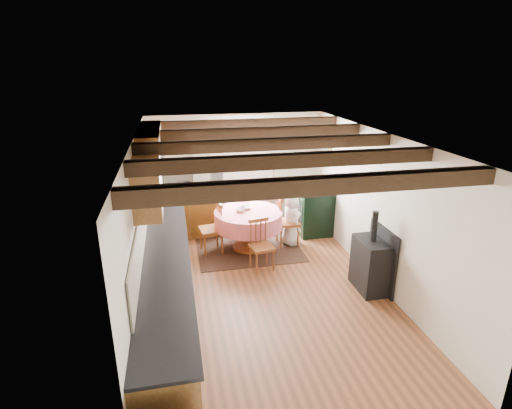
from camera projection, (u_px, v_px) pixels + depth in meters
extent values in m
cube|color=brown|center=(266.00, 290.00, 6.28)|extent=(3.60, 5.50, 0.00)
cube|color=white|center=(268.00, 138.00, 5.47)|extent=(3.60, 5.50, 0.00)
cube|color=silver|center=(237.00, 172.00, 8.41)|extent=(3.60, 0.00, 2.40)
cube|color=silver|center=(343.00, 338.00, 3.34)|extent=(3.60, 0.00, 2.40)
cube|color=silver|center=(140.00, 229.00, 5.53)|extent=(0.00, 5.50, 2.40)
cube|color=silver|center=(380.00, 210.00, 6.22)|extent=(0.00, 5.50, 2.40)
cube|color=#332316|center=(319.00, 185.00, 3.66)|extent=(3.60, 0.16, 0.16)
cube|color=#332316|center=(288.00, 161.00, 4.58)|extent=(3.60, 0.16, 0.16)
cube|color=#332316|center=(268.00, 144.00, 5.50)|extent=(3.60, 0.16, 0.16)
cube|color=#332316|center=(253.00, 132.00, 6.43)|extent=(3.60, 0.16, 0.16)
cube|color=#332316|center=(243.00, 124.00, 7.35)|extent=(3.60, 0.16, 0.16)
cube|color=beige|center=(143.00, 221.00, 5.81)|extent=(0.02, 4.50, 0.55)
cube|color=beige|center=(189.00, 175.00, 8.20)|extent=(1.40, 0.02, 0.55)
cube|color=olive|center=(167.00, 275.00, 5.84)|extent=(0.60, 5.30, 0.88)
cube|color=olive|center=(189.00, 214.00, 8.19)|extent=(1.30, 0.60, 0.88)
cube|color=black|center=(166.00, 247.00, 5.69)|extent=(0.64, 5.30, 0.04)
cube|color=black|center=(188.00, 193.00, 8.02)|extent=(1.30, 0.64, 0.04)
cube|color=olive|center=(151.00, 156.00, 6.42)|extent=(0.34, 1.80, 0.90)
cube|color=olive|center=(147.00, 186.00, 5.05)|extent=(0.34, 0.90, 0.70)
cube|color=white|center=(242.00, 153.00, 8.28)|extent=(1.34, 0.03, 1.54)
cube|color=white|center=(242.00, 153.00, 8.29)|extent=(1.20, 0.01, 1.40)
cube|color=#A9B190|center=(202.00, 180.00, 8.21)|extent=(0.35, 0.10, 2.10)
cube|color=#A9B190|center=(282.00, 175.00, 8.54)|extent=(0.35, 0.10, 2.10)
cylinder|color=black|center=(242.00, 124.00, 8.00)|extent=(2.00, 0.03, 0.03)
cube|color=gold|center=(326.00, 149.00, 8.17)|extent=(0.04, 0.50, 0.60)
cylinder|color=silver|center=(286.00, 147.00, 8.42)|extent=(0.30, 0.02, 0.30)
cube|color=black|center=(249.00, 249.00, 7.67)|extent=(1.94, 1.51, 0.01)
imported|color=#2D2841|center=(242.00, 212.00, 8.14)|extent=(0.42, 0.33, 1.01)
imported|color=white|center=(291.00, 219.00, 7.70)|extent=(0.43, 0.57, 1.05)
imported|color=silver|center=(246.00, 207.00, 7.56)|extent=(0.22, 0.22, 0.05)
imported|color=silver|center=(240.00, 210.00, 7.42)|extent=(0.24, 0.24, 0.05)
imported|color=silver|center=(243.00, 209.00, 7.40)|extent=(0.15, 0.15, 0.10)
cylinder|color=#262628|center=(180.00, 188.00, 7.89)|extent=(0.13, 0.13, 0.23)
cylinder|color=#262628|center=(187.00, 187.00, 8.05)|extent=(0.17, 0.17, 0.19)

